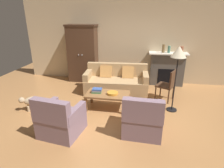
{
  "coord_description": "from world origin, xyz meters",
  "views": [
    {
      "loc": [
        0.74,
        -4.02,
        2.32
      ],
      "look_at": [
        -0.06,
        0.56,
        0.55
      ],
      "focal_mm": 29.59,
      "sensor_mm": 36.0,
      "label": 1
    }
  ],
  "objects_px": {
    "book_stack": "(97,90)",
    "side_chair_wooden": "(169,83)",
    "dog": "(31,101)",
    "coffee_table": "(108,95)",
    "armchair_near_right": "(143,120)",
    "couch": "(116,82)",
    "floor_lamp": "(179,56)",
    "mantel_vase_jade": "(169,49)",
    "mantel_vase_bronze": "(163,48)",
    "fireplace": "(167,69)",
    "mantel_vase_terracotta": "(181,50)",
    "fruit_bowl": "(113,93)",
    "armoire": "(83,54)",
    "armchair_near_left": "(60,120)"
  },
  "relations": [
    {
      "from": "fireplace",
      "to": "armoire",
      "type": "distance_m",
      "value": 2.98
    },
    {
      "from": "side_chair_wooden",
      "to": "mantel_vase_bronze",
      "type": "bearing_deg",
      "value": 94.29
    },
    {
      "from": "couch",
      "to": "mantel_vase_terracotta",
      "type": "height_order",
      "value": "mantel_vase_terracotta"
    },
    {
      "from": "coffee_table",
      "to": "armchair_near_right",
      "type": "bearing_deg",
      "value": -46.2
    },
    {
      "from": "side_chair_wooden",
      "to": "coffee_table",
      "type": "bearing_deg",
      "value": -154.33
    },
    {
      "from": "mantel_vase_terracotta",
      "to": "fruit_bowl",
      "type": "bearing_deg",
      "value": -132.35
    },
    {
      "from": "book_stack",
      "to": "mantel_vase_terracotta",
      "type": "bearing_deg",
      "value": 41.48
    },
    {
      "from": "book_stack",
      "to": "mantel_vase_terracotta",
      "type": "relative_size",
      "value": 1.19
    },
    {
      "from": "coffee_table",
      "to": "book_stack",
      "type": "bearing_deg",
      "value": 177.64
    },
    {
      "from": "armoire",
      "to": "mantel_vase_terracotta",
      "type": "bearing_deg",
      "value": 1.03
    },
    {
      "from": "coffee_table",
      "to": "dog",
      "type": "bearing_deg",
      "value": -167.65
    },
    {
      "from": "armchair_near_left",
      "to": "armchair_near_right",
      "type": "relative_size",
      "value": 1.0
    },
    {
      "from": "floor_lamp",
      "to": "book_stack",
      "type": "bearing_deg",
      "value": -175.1
    },
    {
      "from": "fruit_bowl",
      "to": "mantel_vase_bronze",
      "type": "height_order",
      "value": "mantel_vase_bronze"
    },
    {
      "from": "fruit_bowl",
      "to": "armchair_near_right",
      "type": "height_order",
      "value": "armchair_near_right"
    },
    {
      "from": "mantel_vase_bronze",
      "to": "mantel_vase_terracotta",
      "type": "distance_m",
      "value": 0.56
    },
    {
      "from": "armoire",
      "to": "mantel_vase_jade",
      "type": "bearing_deg",
      "value": 1.17
    },
    {
      "from": "book_stack",
      "to": "side_chair_wooden",
      "type": "height_order",
      "value": "side_chair_wooden"
    },
    {
      "from": "armchair_near_right",
      "to": "floor_lamp",
      "type": "height_order",
      "value": "floor_lamp"
    },
    {
      "from": "armoire",
      "to": "coffee_table",
      "type": "distance_m",
      "value": 2.47
    },
    {
      "from": "mantel_vase_jade",
      "to": "mantel_vase_terracotta",
      "type": "relative_size",
      "value": 1.03
    },
    {
      "from": "fireplace",
      "to": "coffee_table",
      "type": "height_order",
      "value": "fireplace"
    },
    {
      "from": "mantel_vase_jade",
      "to": "dog",
      "type": "bearing_deg",
      "value": -145.12
    },
    {
      "from": "armoire",
      "to": "mantel_vase_jade",
      "type": "xyz_separation_m",
      "value": [
        2.95,
        0.06,
        0.23
      ]
    },
    {
      "from": "couch",
      "to": "dog",
      "type": "height_order",
      "value": "couch"
    },
    {
      "from": "side_chair_wooden",
      "to": "dog",
      "type": "distance_m",
      "value": 3.69
    },
    {
      "from": "book_stack",
      "to": "fireplace",
      "type": "bearing_deg",
      "value": 46.83
    },
    {
      "from": "book_stack",
      "to": "armchair_near_right",
      "type": "distance_m",
      "value": 1.53
    },
    {
      "from": "mantel_vase_jade",
      "to": "mantel_vase_bronze",
      "type": "bearing_deg",
      "value": 180.0
    },
    {
      "from": "mantel_vase_bronze",
      "to": "armoire",
      "type": "bearing_deg",
      "value": -178.76
    },
    {
      "from": "book_stack",
      "to": "armchair_near_right",
      "type": "bearing_deg",
      "value": -38.63
    },
    {
      "from": "armchair_near_right",
      "to": "couch",
      "type": "bearing_deg",
      "value": 112.26
    },
    {
      "from": "fruit_bowl",
      "to": "floor_lamp",
      "type": "xyz_separation_m",
      "value": [
        1.51,
        0.2,
        0.97
      ]
    },
    {
      "from": "fireplace",
      "to": "mantel_vase_terracotta",
      "type": "height_order",
      "value": "mantel_vase_terracotta"
    },
    {
      "from": "coffee_table",
      "to": "mantel_vase_bronze",
      "type": "xyz_separation_m",
      "value": [
        1.47,
        2.07,
        0.89
      ]
    },
    {
      "from": "armoire",
      "to": "side_chair_wooden",
      "type": "height_order",
      "value": "armoire"
    },
    {
      "from": "armchair_near_left",
      "to": "dog",
      "type": "bearing_deg",
      "value": 144.71
    },
    {
      "from": "book_stack",
      "to": "side_chair_wooden",
      "type": "xyz_separation_m",
      "value": [
        1.86,
        0.74,
        0.04
      ]
    },
    {
      "from": "fruit_bowl",
      "to": "floor_lamp",
      "type": "relative_size",
      "value": 0.17
    },
    {
      "from": "book_stack",
      "to": "mantel_vase_jade",
      "type": "distance_m",
      "value": 2.93
    },
    {
      "from": "coffee_table",
      "to": "dog",
      "type": "height_order",
      "value": "coffee_table"
    },
    {
      "from": "coffee_table",
      "to": "floor_lamp",
      "type": "xyz_separation_m",
      "value": [
        1.64,
        0.18,
        1.05
      ]
    },
    {
      "from": "mantel_vase_bronze",
      "to": "floor_lamp",
      "type": "relative_size",
      "value": 0.16
    },
    {
      "from": "couch",
      "to": "side_chair_wooden",
      "type": "xyz_separation_m",
      "value": [
        1.52,
        -0.38,
        0.19
      ]
    },
    {
      "from": "coffee_table",
      "to": "armchair_near_right",
      "type": "xyz_separation_m",
      "value": [
        0.9,
        -0.94,
        -0.05
      ]
    },
    {
      "from": "fireplace",
      "to": "side_chair_wooden",
      "type": "xyz_separation_m",
      "value": [
        -0.08,
        -1.33,
        -0.06
      ]
    },
    {
      "from": "armchair_near_right",
      "to": "floor_lamp",
      "type": "bearing_deg",
      "value": 56.57
    },
    {
      "from": "coffee_table",
      "to": "floor_lamp",
      "type": "height_order",
      "value": "floor_lamp"
    },
    {
      "from": "mantel_vase_jade",
      "to": "armchair_near_right",
      "type": "xyz_separation_m",
      "value": [
        -0.75,
        -3.01,
        -0.92
      ]
    },
    {
      "from": "mantel_vase_jade",
      "to": "side_chair_wooden",
      "type": "relative_size",
      "value": 0.25
    }
  ]
}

